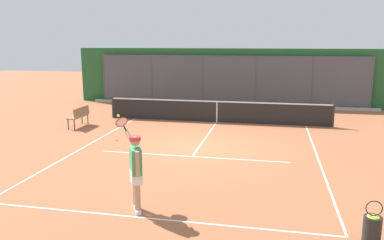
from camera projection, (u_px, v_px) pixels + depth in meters
name	position (u px, v px, depth m)	size (l,w,h in m)	color
ground_plane	(198.00, 148.00, 13.27)	(60.00, 60.00, 0.00)	#A8603D
court_line_markings	(191.00, 159.00, 12.08)	(7.82, 9.94, 0.01)	white
fence_backdrop	(230.00, 77.00, 22.27)	(17.95, 1.37, 3.18)	#474C51
tennis_net	(217.00, 111.00, 17.45)	(10.05, 0.09, 1.07)	#2D2D2D
tennis_player	(135.00, 168.00, 8.23)	(0.92, 1.14, 1.95)	silver
tennis_ball_near_net	(116.00, 140.00, 14.29)	(0.07, 0.07, 0.07)	#CCDB33
courtside_bench	(79.00, 115.00, 16.53)	(0.40, 1.30, 0.84)	#93704C
ball_basket	(372.00, 228.00, 6.99)	(0.32, 0.32, 0.83)	black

